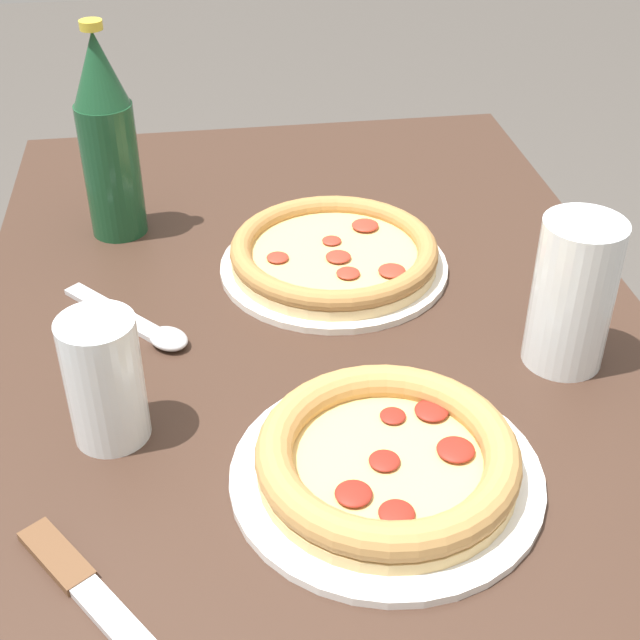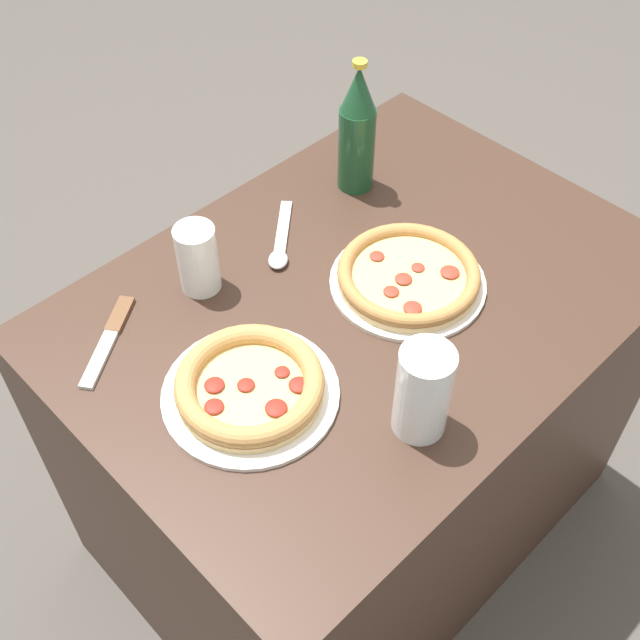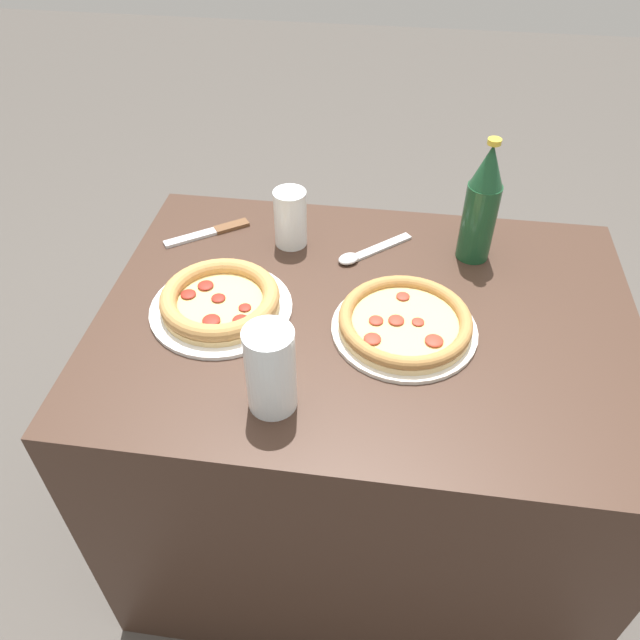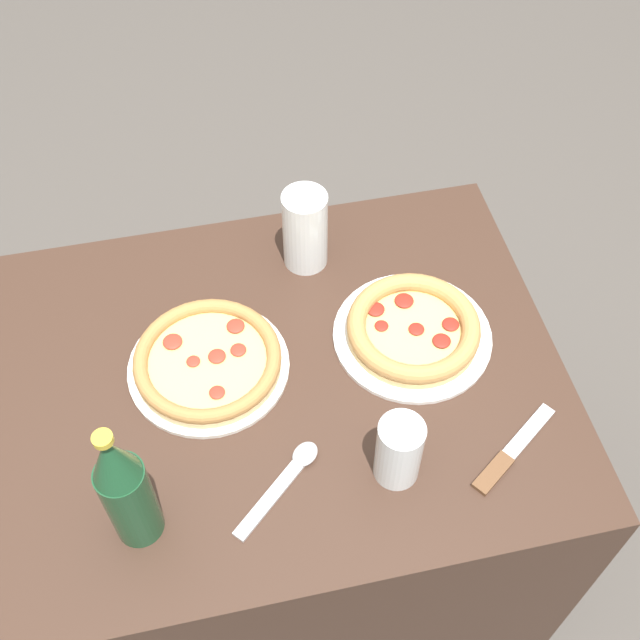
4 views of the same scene
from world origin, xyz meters
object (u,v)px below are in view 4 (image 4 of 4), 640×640
at_px(pizza_veggie, 413,330).
at_px(knife, 511,452).
at_px(spoon, 290,473).
at_px(pizza_salami, 208,361).
at_px(glass_water, 305,232).
at_px(beer_bottle, 124,488).
at_px(glass_red_wine, 399,452).

height_order(pizza_veggie, knife, pizza_veggie).
relative_size(pizza_veggie, spoon, 1.73).
xyz_separation_m(pizza_salami, glass_water, (-0.20, -0.20, 0.05)).
bearing_deg(pizza_salami, glass_water, -135.45).
relative_size(knife, spoon, 1.09).
xyz_separation_m(pizza_salami, pizza_veggie, (-0.34, 0.01, 0.00)).
height_order(glass_water, spoon, glass_water).
xyz_separation_m(beer_bottle, spoon, (-0.22, -0.03, -0.12)).
xyz_separation_m(glass_water, spoon, (0.11, 0.41, -0.06)).
bearing_deg(spoon, glass_water, -104.59).
relative_size(pizza_veggie, knife, 1.58).
relative_size(pizza_salami, knife, 1.57).
relative_size(pizza_salami, glass_red_wine, 2.14).
bearing_deg(beer_bottle, glass_red_wine, -178.90).
bearing_deg(glass_water, knife, 116.69).
bearing_deg(beer_bottle, pizza_salami, -117.59).
distance_m(knife, spoon, 0.33).
bearing_deg(spoon, knife, 173.90).
relative_size(glass_water, knife, 0.92).
bearing_deg(pizza_veggie, pizza_salami, -1.61).
relative_size(glass_red_wine, beer_bottle, 0.47).
bearing_deg(spoon, beer_bottle, 8.52).
xyz_separation_m(glass_red_wine, glass_water, (0.05, -0.44, 0.01)).
bearing_deg(beer_bottle, knife, 179.79).
bearing_deg(knife, spoon, -6.10).
distance_m(pizza_salami, glass_water, 0.29).
height_order(glass_red_wine, beer_bottle, beer_bottle).
distance_m(pizza_salami, pizza_veggie, 0.34).
distance_m(pizza_salami, knife, 0.49).
distance_m(pizza_veggie, knife, 0.26).
bearing_deg(spoon, glass_red_wine, 170.40).
xyz_separation_m(pizza_veggie, knife, (-0.09, 0.24, -0.02)).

